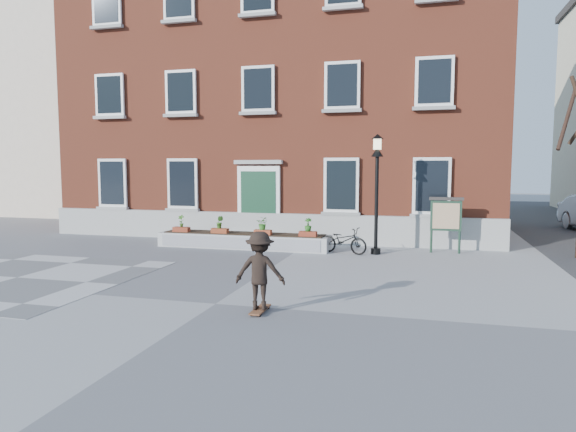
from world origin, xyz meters
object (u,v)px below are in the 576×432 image
(bicycle, at_px, (343,240))
(notice_board, at_px, (446,215))
(skateboarder, at_px, (260,271))
(lamp_post, at_px, (377,177))

(bicycle, bearing_deg, notice_board, -57.56)
(bicycle, xyz_separation_m, skateboarder, (-0.50, -7.28, 0.40))
(bicycle, height_order, notice_board, notice_board)
(bicycle, height_order, lamp_post, lamp_post)
(notice_board, bearing_deg, bicycle, -163.24)
(lamp_post, xyz_separation_m, notice_board, (2.22, 0.81, -1.28))
(bicycle, height_order, skateboarder, skateboarder)
(skateboarder, bearing_deg, lamp_post, 78.21)
(bicycle, relative_size, lamp_post, 0.43)
(lamp_post, bearing_deg, skateboarder, -101.79)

